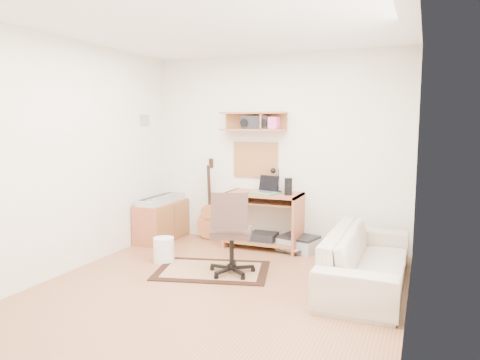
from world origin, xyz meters
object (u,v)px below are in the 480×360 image
at_px(printer, 299,244).
at_px(sofa, 367,249).
at_px(desk, 263,220).
at_px(task_chair, 232,232).
at_px(cabinet, 162,221).

height_order(printer, sofa, sofa).
relative_size(desk, task_chair, 1.04).
height_order(desk, cabinet, desk).
xyz_separation_m(desk, printer, (0.48, 0.05, -0.29)).
distance_m(cabinet, sofa, 3.06).
distance_m(printer, sofa, 1.42).
distance_m(cabinet, printer, 2.00).
bearing_deg(printer, desk, -159.11).
relative_size(desk, sofa, 0.52).
bearing_deg(cabinet, desk, 6.69).
relative_size(cabinet, sofa, 0.47).
bearing_deg(printer, cabinet, -158.43).
xyz_separation_m(desk, task_chair, (0.04, -1.17, 0.11)).
height_order(desk, sofa, sofa).
bearing_deg(printer, task_chair, -94.91).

